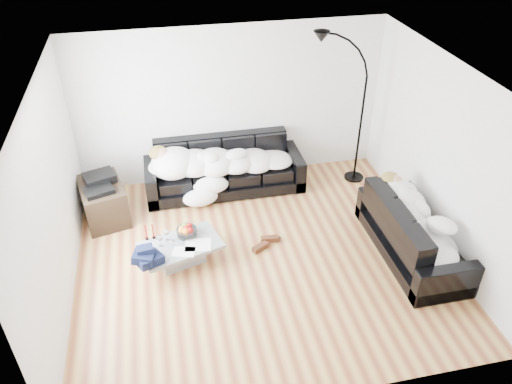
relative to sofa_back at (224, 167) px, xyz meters
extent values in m
plane|color=brown|center=(0.21, -1.81, -0.42)|extent=(5.00, 5.00, 0.00)
cube|color=silver|center=(0.21, 0.44, 0.88)|extent=(5.00, 0.02, 2.60)
cube|color=silver|center=(-2.29, -1.81, 0.88)|extent=(0.02, 4.50, 2.60)
cube|color=silver|center=(2.71, -1.81, 0.88)|extent=(0.02, 4.50, 2.60)
plane|color=white|center=(0.21, -1.81, 2.18)|extent=(5.00, 5.00, 0.00)
cube|color=black|center=(0.00, 0.00, 0.00)|extent=(2.57, 0.89, 0.84)
cube|color=black|center=(2.28, -2.16, -0.02)|extent=(0.85, 1.99, 0.80)
ellipsoid|color=#0B5353|center=(2.22, -1.54, 0.30)|extent=(0.42, 0.38, 0.20)
cube|color=#939699|center=(-0.87, -1.67, -0.26)|extent=(1.20, 0.90, 0.31)
cylinder|color=white|center=(-0.76, -1.49, -0.02)|extent=(0.34, 0.34, 0.17)
cylinder|color=white|center=(-1.04, -1.55, -0.02)|extent=(0.09, 0.09, 0.18)
cylinder|color=white|center=(-1.13, -1.66, -0.02)|extent=(0.09, 0.09, 0.18)
cylinder|color=white|center=(-0.95, -1.71, -0.02)|extent=(0.09, 0.09, 0.18)
cylinder|color=maroon|center=(-1.31, -1.48, 0.01)|extent=(0.05, 0.05, 0.24)
cylinder|color=maroon|center=(-1.21, -1.47, 0.01)|extent=(0.05, 0.05, 0.24)
cube|color=silver|center=(-0.64, -1.75, -0.10)|extent=(0.39, 0.32, 0.01)
cube|color=silver|center=(-0.84, -1.84, -0.10)|extent=(0.34, 0.28, 0.01)
cube|color=black|center=(-1.93, -0.42, -0.12)|extent=(0.79, 1.00, 0.60)
cube|color=black|center=(-1.93, -0.42, 0.25)|extent=(0.53, 0.46, 0.13)
camera|label=1|loc=(-0.95, -6.93, 4.27)|focal=35.00mm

